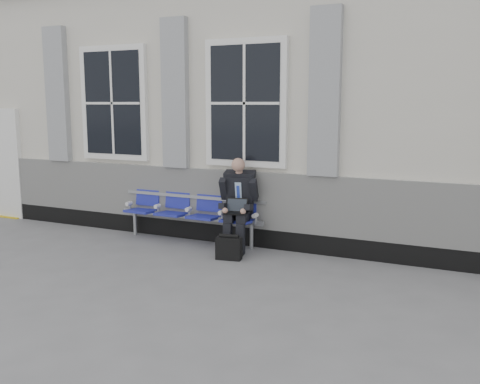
% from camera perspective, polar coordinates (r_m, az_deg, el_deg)
% --- Properties ---
extents(ground, '(70.00, 70.00, 0.00)m').
position_cam_1_polar(ground, '(7.53, -6.47, -8.01)').
color(ground, slate).
rests_on(ground, ground).
extents(station_building, '(14.40, 4.40, 4.49)m').
position_cam_1_polar(station_building, '(10.31, 3.38, 9.28)').
color(station_building, beige).
rests_on(station_building, ground).
extents(bench, '(2.60, 0.47, 0.91)m').
position_cam_1_polar(bench, '(8.78, -5.28, -1.74)').
color(bench, '#9EA0A3').
rests_on(bench, ground).
extents(businessman, '(0.62, 0.83, 1.43)m').
position_cam_1_polar(businessman, '(8.21, -0.18, -0.93)').
color(businessman, black).
rests_on(businessman, ground).
extents(briefcase, '(0.39, 0.21, 0.38)m').
position_cam_1_polar(briefcase, '(7.81, -1.20, -5.98)').
color(briefcase, black).
rests_on(briefcase, ground).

